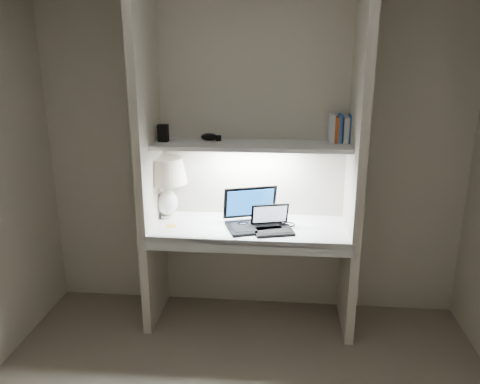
# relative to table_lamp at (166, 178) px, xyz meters

# --- Properties ---
(back_wall) EXTENTS (3.20, 0.01, 2.50)m
(back_wall) POSITION_rel_table_lamp_xyz_m (0.64, 0.14, 0.17)
(back_wall) COLOR beige
(back_wall) RESTS_ON floor
(alcove_panel_left) EXTENTS (0.06, 0.55, 2.50)m
(alcove_panel_left) POSITION_rel_table_lamp_xyz_m (-0.09, -0.13, 0.17)
(alcove_panel_left) COLOR beige
(alcove_panel_left) RESTS_ON floor
(alcove_panel_right) EXTENTS (0.06, 0.55, 2.50)m
(alcove_panel_right) POSITION_rel_table_lamp_xyz_m (1.37, -0.13, 0.17)
(alcove_panel_right) COLOR beige
(alcove_panel_right) RESTS_ON floor
(desk) EXTENTS (1.40, 0.55, 0.04)m
(desk) POSITION_rel_table_lamp_xyz_m (0.64, -0.13, -0.33)
(desk) COLOR white
(desk) RESTS_ON alcove_panel_left
(desk_apron) EXTENTS (1.46, 0.03, 0.10)m
(desk_apron) POSITION_rel_table_lamp_xyz_m (0.64, -0.39, -0.36)
(desk_apron) COLOR silver
(desk_apron) RESTS_ON desk
(shelf) EXTENTS (1.40, 0.36, 0.03)m
(shelf) POSITION_rel_table_lamp_xyz_m (0.64, -0.04, 0.27)
(shelf) COLOR silver
(shelf) RESTS_ON back_wall
(strip_light) EXTENTS (0.60, 0.04, 0.02)m
(strip_light) POSITION_rel_table_lamp_xyz_m (0.64, -0.04, 0.24)
(strip_light) COLOR white
(strip_light) RESTS_ON shelf
(table_lamp) EXTENTS (0.32, 0.32, 0.47)m
(table_lamp) POSITION_rel_table_lamp_xyz_m (0.00, 0.00, 0.00)
(table_lamp) COLOR white
(table_lamp) RESTS_ON desk
(laptop_main) EXTENTS (0.49, 0.46, 0.27)m
(laptop_main) POSITION_rel_table_lamp_xyz_m (0.67, -0.11, -0.25)
(laptop_main) COLOR black
(laptop_main) RESTS_ON desk
(laptop_netbook) EXTENTS (0.33, 0.30, 0.18)m
(laptop_netbook) POSITION_rel_table_lamp_xyz_m (0.80, -0.20, -0.27)
(laptop_netbook) COLOR black
(laptop_netbook) RESTS_ON desk
(speaker) EXTENTS (0.11, 0.09, 0.12)m
(speaker) POSITION_rel_table_lamp_xyz_m (0.52, 0.06, -0.25)
(speaker) COLOR silver
(speaker) RESTS_ON desk
(mouse) EXTENTS (0.10, 0.08, 0.03)m
(mouse) POSITION_rel_table_lamp_xyz_m (0.59, -0.14, -0.30)
(mouse) COLOR black
(mouse) RESTS_ON desk
(cable_coil) EXTENTS (0.11, 0.11, 0.01)m
(cable_coil) POSITION_rel_table_lamp_xyz_m (0.92, -0.09, -0.31)
(cable_coil) COLOR black
(cable_coil) RESTS_ON desk
(sticky_note) EXTENTS (0.09, 0.09, 0.00)m
(sticky_note) POSITION_rel_table_lamp_xyz_m (0.07, -0.19, -0.31)
(sticky_note) COLOR gold
(sticky_note) RESTS_ON desk
(book_row) EXTENTS (0.19, 0.14, 0.20)m
(book_row) POSITION_rel_table_lamp_xyz_m (1.29, 0.07, 0.38)
(book_row) COLOR white
(book_row) RESTS_ON shelf
(shelf_box) EXTENTS (0.07, 0.05, 0.13)m
(shelf_box) POSITION_rel_table_lamp_xyz_m (0.00, -0.03, 0.34)
(shelf_box) COLOR black
(shelf_box) RESTS_ON shelf
(shelf_gadget) EXTENTS (0.14, 0.11, 0.05)m
(shelf_gadget) POSITION_rel_table_lamp_xyz_m (0.33, 0.03, 0.31)
(shelf_gadget) COLOR black
(shelf_gadget) RESTS_ON shelf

